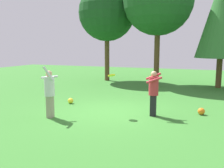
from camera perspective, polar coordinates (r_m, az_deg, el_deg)
The scene contains 9 objects.
ground_plane at distance 9.46m, azimuth 0.27°, elevation -6.36°, with size 40.00×40.00×0.00m, color #387A2D.
person_thrower at distance 8.76m, azimuth -14.06°, elevation -1.30°, with size 0.65×0.66×1.80m.
person_catcher at distance 8.85m, azimuth 9.45°, elevation -1.26°, with size 0.66×0.61×1.60m.
frisbee at distance 8.80m, azimuth -0.11°, elevation 1.98°, with size 0.37×0.37×0.12m.
ball_orange at distance 9.59m, azimuth 19.70°, elevation -5.89°, with size 0.25×0.25×0.25m, color orange.
ball_yellow at distance 10.95m, azimuth -9.43°, elevation -3.79°, with size 0.24×0.24×0.24m, color yellow.
tree_left at distance 18.30m, azimuth -1.17°, elevation 15.90°, with size 3.98×3.98×6.81m.
tree_center at distance 16.68m, azimuth 10.50°, elevation 18.28°, with size 4.41×4.41×7.53m.
tree_right at distance 16.25m, azimuth 23.94°, elevation 14.60°, with size 2.92×2.92×6.98m.
Camera 1 is at (3.34, -8.52, 2.41)m, focal length 40.07 mm.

